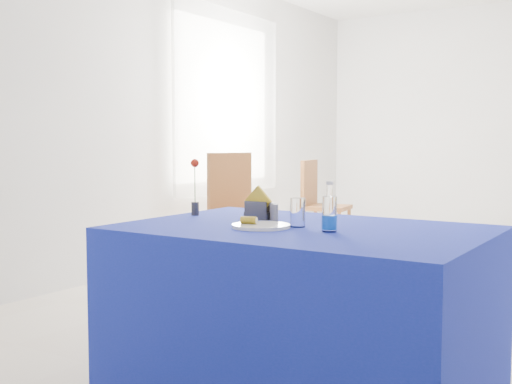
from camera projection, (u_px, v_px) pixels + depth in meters
floor at (435, 299)px, 4.67m from camera, size 7.00×7.00×0.00m
room_shell at (441, 56)px, 4.53m from camera, size 7.00×7.00×7.00m
window_pane at (224, 102)px, 6.56m from camera, size 0.04×1.50×1.60m
curtain at (229, 102)px, 6.52m from camera, size 0.04×1.75×1.85m
plate at (261, 226)px, 2.86m from camera, size 0.26×0.26×0.01m
drinking_glass at (298, 212)px, 2.88m from camera, size 0.07×0.07×0.13m
salt_shaker at (273, 212)px, 3.13m from camera, size 0.03×0.03×0.08m
pepper_shaker at (275, 213)px, 3.07m from camera, size 0.03×0.03×0.08m
blue_table at (302, 310)px, 2.91m from camera, size 1.60×1.10×0.76m
water_bottle at (329, 215)px, 2.72m from camera, size 0.06×0.06×0.21m
napkin_holder at (258, 209)px, 3.17m from camera, size 0.15×0.06×0.17m
rose_vase at (195, 189)px, 3.33m from camera, size 0.04×0.04×0.29m
chair_win_a at (238, 203)px, 5.61m from camera, size 0.58×0.58×1.05m
chair_win_b at (319, 199)px, 6.59m from camera, size 0.49×0.49×0.96m
banana_pieces at (249, 220)px, 2.87m from camera, size 0.08×0.05×0.03m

